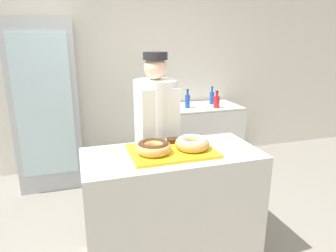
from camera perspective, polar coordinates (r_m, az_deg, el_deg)
name	(u,v)px	position (r m, az deg, el deg)	size (l,w,h in m)	color
wall_back	(123,69)	(4.19, -8.48, 10.77)	(8.00, 0.06, 2.70)	silver
display_counter	(172,206)	(2.45, 0.72, -15.07)	(1.33, 0.63, 0.91)	beige
serving_tray	(172,151)	(2.25, 0.77, -4.79)	(0.63, 0.44, 0.02)	yellow
donut_chocolate_glaze	(153,147)	(2.16, -2.79, -4.00)	(0.26, 0.26, 0.09)	tan
donut_light_glaze	(192,143)	(2.25, 4.63, -3.21)	(0.26, 0.26, 0.09)	tan
brownie_back_left	(158,142)	(2.36, -1.84, -3.04)	(0.08, 0.08, 0.03)	#382111
brownie_back_right	(173,140)	(2.39, 1.02, -2.75)	(0.08, 0.08, 0.03)	#382111
baker_person	(156,135)	(2.89, -2.23, -1.71)	(0.41, 0.41, 1.62)	#4C4C51
beverage_fridge	(47,105)	(3.82, -22.06, 3.65)	(0.72, 0.61, 1.96)	#ADB2B7
chest_freezer	(203,134)	(4.31, 6.78, -1.57)	(0.96, 0.65, 0.84)	silver
bottle_red	(217,101)	(4.09, 9.23, 4.69)	(0.08, 0.08, 0.23)	red
bottle_blue	(212,97)	(4.31, 8.34, 5.43)	(0.06, 0.06, 0.25)	#1E4CB2
bottle_blue_b	(187,101)	(4.03, 3.72, 4.83)	(0.07, 0.07, 0.25)	#1E4CB2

